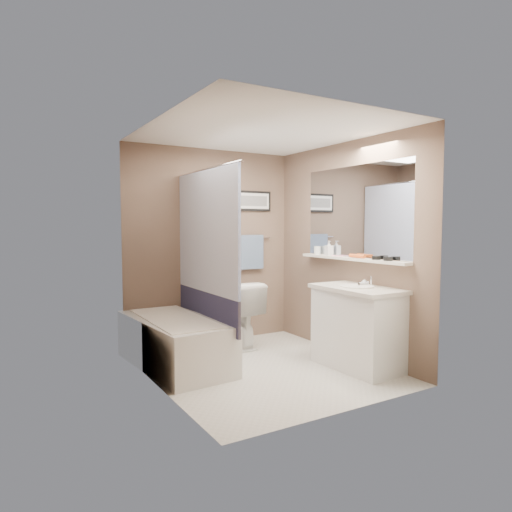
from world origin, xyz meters
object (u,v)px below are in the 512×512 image
bathtub (175,342)px  glass_jar (317,250)px  candle_bowl_near (388,259)px  candle_bowl_far (376,258)px  vanity (358,329)px  hair_brush_front (357,256)px  soap_bottle (329,248)px  toilet (235,314)px

bathtub → glass_jar: glass_jar is taller
candle_bowl_near → candle_bowl_far: size_ratio=1.00×
vanity → glass_jar: bearing=76.8°
candle_bowl_near → bathtub: bearing=145.3°
candle_bowl_near → hair_brush_front: bearing=90.0°
hair_brush_front → soap_bottle: size_ratio=1.29×
bathtub → candle_bowl_far: size_ratio=16.67×
candle_bowl_near → toilet: bearing=118.7°
vanity → candle_bowl_near: candle_bowl_near is taller
vanity → hair_brush_front: hair_brush_front is taller
bathtub → glass_jar: bearing=-7.8°
toilet → vanity: size_ratio=0.88×
bathtub → vanity: (1.60, -1.02, 0.15)m
toilet → hair_brush_front: 1.63m
glass_jar → soap_bottle: (0.00, -0.22, 0.04)m
toilet → glass_jar: (0.88, -0.47, 0.77)m
hair_brush_front → glass_jar: 0.69m
candle_bowl_near → candle_bowl_far: same height
hair_brush_front → candle_bowl_far: bearing=-90.0°
candle_bowl_far → hair_brush_front: bearing=90.0°
toilet → candle_bowl_far: 1.84m
toilet → candle_bowl_far: size_ratio=8.83×
toilet → soap_bottle: soap_bottle is taller
bathtub → hair_brush_front: size_ratio=6.82×
bathtub → vanity: vanity is taller
bathtub → candle_bowl_near: size_ratio=16.67×
candle_bowl_near → glass_jar: (0.00, 1.13, 0.03)m
toilet → vanity: vanity is taller
bathtub → candle_bowl_near: 2.34m
bathtub → toilet: 0.99m
vanity → candle_bowl_far: size_ratio=10.00×
bathtub → soap_bottle: 2.05m
vanity → soap_bottle: 1.07m
candle_bowl_far → toilet: bearing=121.4°
candle_bowl_far → glass_jar: (0.00, 0.97, 0.03)m
candle_bowl_far → glass_jar: 0.97m
bathtub → candle_bowl_far: (1.79, -1.07, 0.89)m
glass_jar → soap_bottle: 0.22m
candle_bowl_far → hair_brush_front: 0.28m
bathtub → toilet: toilet is taller
toilet → vanity: (0.69, -1.38, 0.00)m
glass_jar → soap_bottle: soap_bottle is taller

